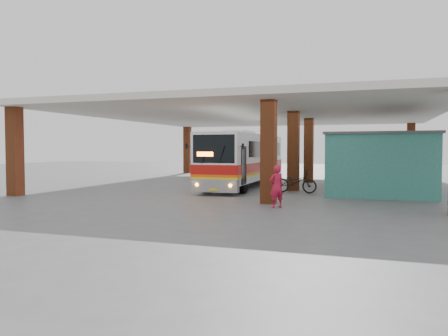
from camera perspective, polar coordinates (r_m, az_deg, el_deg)
ground at (r=22.25m, az=0.03°, el=-3.42°), size 90.00×90.00×0.00m
brick_columns at (r=26.56m, az=6.45°, el=2.24°), size 20.10×21.60×4.35m
canopy_roof at (r=28.31m, az=5.28°, el=6.98°), size 21.00×23.00×0.30m
shop_building at (r=24.95m, az=19.66°, el=0.68°), size 5.20×8.20×3.11m
coach_bus at (r=26.48m, az=2.67°, el=1.16°), size 2.63×11.57×3.36m
motorcycle at (r=23.06m, az=9.35°, el=-1.79°), size 2.26×0.95×1.16m
pedestrian at (r=17.20m, az=6.88°, el=-2.41°), size 0.72×0.71×1.67m
red_chair at (r=26.92m, az=14.46°, el=-1.67°), size 0.48×0.48×0.79m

